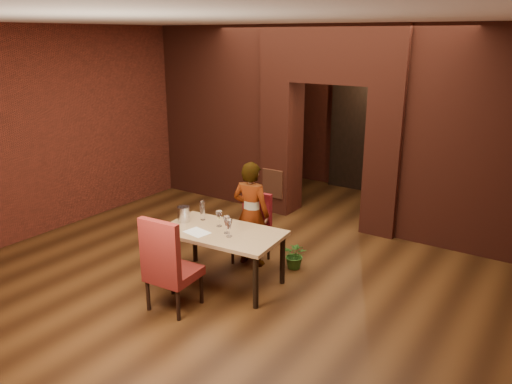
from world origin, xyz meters
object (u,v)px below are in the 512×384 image
Objects in this scene: chair_near at (173,262)px; person_seated at (251,214)px; wine_glass_c at (229,228)px; dining_table at (222,257)px; wine_bucket at (184,214)px; water_bottle at (203,210)px; potted_plant at (295,255)px; chair_far at (251,229)px; wine_glass_b at (227,225)px; wine_glass_a at (219,219)px.

chair_near is 1.46m from person_seated.
chair_near is 5.23× the size of wine_glass_c.
dining_table is 7.54× the size of wine_bucket.
dining_table is 5.54× the size of water_bottle.
person_seated is at bearing -161.40° from potted_plant.
chair_far is at bearing -95.59° from chair_near.
water_bottle is 0.69× the size of potted_plant.
wine_glass_b is (0.19, 0.76, 0.25)m from chair_near.
wine_glass_b is at bearing 141.38° from wine_glass_c.
wine_glass_a is (-0.07, -0.60, 0.33)m from chair_far.
person_seated is 6.68× the size of wine_glass_c.
person_seated reaches higher than chair_near.
wine_bucket is 0.51× the size of potted_plant.
chair_far is 4.43× the size of wine_glass_c.
water_bottle is 1.39m from potted_plant.
wine_glass_b is 0.80× the size of water_bottle.
wine_glass_a is at bearing -91.86° from chair_near.
dining_table is at bearing -123.48° from potted_plant.
water_bottle is at bearing 157.21° from wine_glass_c.
person_seated reaches higher than dining_table.
chair_near is 0.82m from wine_glass_b.
person_seated is 0.58m from wine_glass_a.
potted_plant is (1.02, 0.69, -0.65)m from water_bottle.
chair_far is at bearing 101.18° from wine_glass_b.
chair_far is 0.97m from wine_bucket.
person_seated is 0.70m from wine_glass_b.
wine_glass_a reaches higher than wine_bucket.
wine_glass_a reaches higher than potted_plant.
wine_bucket is at bearing -132.17° from water_bottle.
chair_far is at bearing 89.08° from dining_table.
wine_bucket is at bearing 176.04° from dining_table.
wine_bucket is at bearing -143.55° from potted_plant.
chair_near reaches higher than wine_glass_a.
dining_table is at bearing -90.68° from chair_far.
wine_glass_a is 1.20m from potted_plant.
person_seated is at bearing 79.00° from wine_glass_a.
wine_glass_b is 0.11m from wine_glass_c.
wine_glass_c reaches higher than wine_glass_a.
wine_glass_a is at bearing 147.13° from wine_glass_c.
water_bottle reaches higher than wine_glass_c.
person_seated is at bearing 48.85° from water_bottle.
person_seated is 3.70× the size of potted_plant.
person_seated reaches higher than wine_glass_b.
chair_far is 0.69m from wine_glass_a.
wine_bucket is (-0.61, -0.01, 0.45)m from dining_table.
person_seated reaches higher than wine_glass_c.
water_bottle is (0.17, 0.18, 0.04)m from wine_bucket.
wine_glass_a is at bearing 13.45° from wine_bucket.
chair_near reaches higher than water_bottle.
wine_glass_a is 0.50m from wine_bucket.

